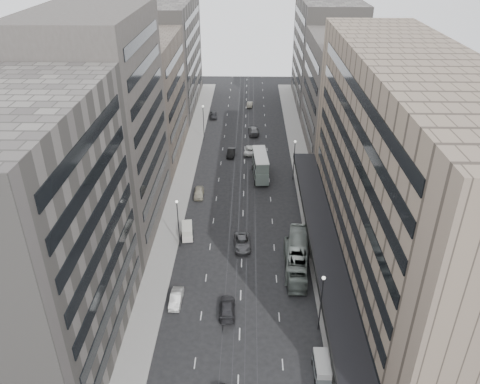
# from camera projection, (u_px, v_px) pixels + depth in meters

# --- Properties ---
(ground) EXTENTS (220.00, 220.00, 0.00)m
(ground) POSITION_uv_depth(u_px,v_px,m) (241.00, 300.00, 62.36)
(ground) COLOR black
(ground) RESTS_ON ground
(sidewalk_right) EXTENTS (4.00, 125.00, 0.15)m
(sidewalk_right) POSITION_uv_depth(u_px,v_px,m) (303.00, 173.00, 94.82)
(sidewalk_right) COLOR gray
(sidewalk_right) RESTS_ON ground
(sidewalk_left) EXTENTS (4.00, 125.00, 0.15)m
(sidewalk_left) POSITION_uv_depth(u_px,v_px,m) (185.00, 172.00, 95.26)
(sidewalk_left) COLOR gray
(sidewalk_left) RESTS_ON ground
(department_store) EXTENTS (19.20, 60.00, 30.00)m
(department_store) POSITION_uv_depth(u_px,v_px,m) (404.00, 175.00, 61.65)
(department_store) COLOR #7C6B5B
(department_store) RESTS_ON ground
(building_right_mid) EXTENTS (15.00, 28.00, 24.00)m
(building_right_mid) POSITION_uv_depth(u_px,v_px,m) (344.00, 95.00, 101.48)
(building_right_mid) COLOR #48443E
(building_right_mid) RESTS_ON ground
(building_right_far) EXTENTS (15.00, 32.00, 28.00)m
(building_right_far) POSITION_uv_depth(u_px,v_px,m) (326.00, 54.00, 126.68)
(building_right_far) COLOR slate
(building_right_far) RESTS_ON ground
(building_left_a) EXTENTS (15.00, 28.00, 30.00)m
(building_left_a) POSITION_uv_depth(u_px,v_px,m) (32.00, 241.00, 48.45)
(building_left_a) COLOR slate
(building_left_a) RESTS_ON ground
(building_left_b) EXTENTS (15.00, 26.00, 34.00)m
(building_left_b) POSITION_uv_depth(u_px,v_px,m) (102.00, 127.00, 71.03)
(building_left_b) COLOR #48443E
(building_left_b) RESTS_ON ground
(building_left_c) EXTENTS (15.00, 28.00, 25.00)m
(building_left_c) POSITION_uv_depth(u_px,v_px,m) (141.00, 100.00, 96.79)
(building_left_c) COLOR #6E6155
(building_left_c) RESTS_ON ground
(building_left_d) EXTENTS (15.00, 38.00, 28.00)m
(building_left_d) POSITION_uv_depth(u_px,v_px,m) (166.00, 55.00, 124.85)
(building_left_d) COLOR slate
(building_left_d) RESTS_ON ground
(lamp_right_near) EXTENTS (0.44, 0.44, 8.32)m
(lamp_right_near) POSITION_uv_depth(u_px,v_px,m) (322.00, 297.00, 55.28)
(lamp_right_near) COLOR #262628
(lamp_right_near) RESTS_ON ground
(lamp_right_far) EXTENTS (0.44, 0.44, 8.32)m
(lamp_right_far) POSITION_uv_depth(u_px,v_px,m) (294.00, 155.00, 90.18)
(lamp_right_far) COLOR #262628
(lamp_right_far) RESTS_ON ground
(lamp_left_near) EXTENTS (0.44, 0.44, 8.32)m
(lamp_left_near) POSITION_uv_depth(u_px,v_px,m) (178.00, 218.00, 70.47)
(lamp_left_near) COLOR #262628
(lamp_left_near) RESTS_ON ground
(lamp_left_far) EXTENTS (0.44, 0.44, 8.32)m
(lamp_left_far) POSITION_uv_depth(u_px,v_px,m) (203.00, 118.00, 107.99)
(lamp_left_far) COLOR #262628
(lamp_left_far) RESTS_ON ground
(bus_near) EXTENTS (2.54, 10.75, 2.99)m
(bus_near) POSITION_uv_depth(u_px,v_px,m) (295.00, 264.00, 66.70)
(bus_near) COLOR slate
(bus_near) RESTS_ON ground
(bus_far) EXTENTS (4.37, 12.42, 3.39)m
(bus_far) POSITION_uv_depth(u_px,v_px,m) (298.00, 253.00, 68.65)
(bus_far) COLOR gray
(bus_far) RESTS_ON ground
(double_decker) EXTENTS (3.37, 9.31, 5.00)m
(double_decker) POSITION_uv_depth(u_px,v_px,m) (260.00, 165.00, 92.17)
(double_decker) COLOR slate
(double_decker) RESTS_ON ground
(vw_microbus) EXTENTS (1.81, 3.90, 2.10)m
(vw_microbus) POSITION_uv_depth(u_px,v_px,m) (322.00, 367.00, 51.43)
(vw_microbus) COLOR slate
(vw_microbus) RESTS_ON ground
(panel_van) EXTENTS (2.18, 3.82, 2.29)m
(panel_van) POSITION_uv_depth(u_px,v_px,m) (187.00, 231.00, 74.47)
(panel_van) COLOR silver
(panel_van) RESTS_ON ground
(sedan_1) EXTENTS (1.57, 4.27, 1.40)m
(sedan_1) POSITION_uv_depth(u_px,v_px,m) (176.00, 298.00, 61.63)
(sedan_1) COLOR beige
(sedan_1) RESTS_ON ground
(sedan_2) EXTENTS (2.84, 5.46, 1.47)m
(sedan_2) POSITION_uv_depth(u_px,v_px,m) (242.00, 243.00, 72.60)
(sedan_2) COLOR #5C5C5E
(sedan_2) RESTS_ON ground
(sedan_3) EXTENTS (2.20, 5.11, 1.47)m
(sedan_3) POSITION_uv_depth(u_px,v_px,m) (227.00, 308.00, 60.06)
(sedan_3) COLOR #29292B
(sedan_3) RESTS_ON ground
(sedan_4) EXTENTS (1.90, 4.45, 1.50)m
(sedan_4) POSITION_uv_depth(u_px,v_px,m) (199.00, 193.00, 86.43)
(sedan_4) COLOR #A8A28B
(sedan_4) RESTS_ON ground
(sedan_5) EXTENTS (1.89, 4.61, 1.49)m
(sedan_5) POSITION_uv_depth(u_px,v_px,m) (231.00, 153.00, 102.09)
(sedan_5) COLOR black
(sedan_5) RESTS_ON ground
(sedan_6) EXTENTS (3.04, 5.61, 1.49)m
(sedan_6) POSITION_uv_depth(u_px,v_px,m) (251.00, 150.00, 103.37)
(sedan_6) COLOR silver
(sedan_6) RESTS_ON ground
(sedan_7) EXTENTS (2.78, 5.96, 1.68)m
(sedan_7) POSITION_uv_depth(u_px,v_px,m) (253.00, 131.00, 113.10)
(sedan_7) COLOR #5E5E61
(sedan_7) RESTS_ON ground
(sedan_8) EXTENTS (2.18, 4.74, 1.57)m
(sedan_8) POSITION_uv_depth(u_px,v_px,m) (214.00, 115.00, 122.88)
(sedan_8) COLOR #28292B
(sedan_8) RESTS_ON ground
(sedan_9) EXTENTS (1.72, 4.27, 1.38)m
(sedan_9) POSITION_uv_depth(u_px,v_px,m) (250.00, 104.00, 130.82)
(sedan_9) COLOR #A59D88
(sedan_9) RESTS_ON ground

